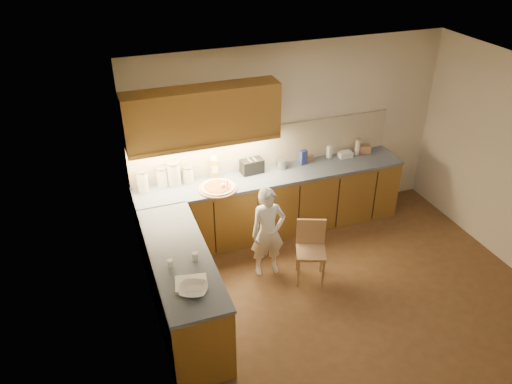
% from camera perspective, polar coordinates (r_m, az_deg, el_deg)
% --- Properties ---
extents(room, '(4.54, 4.50, 2.62)m').
position_cam_1_polar(room, '(5.26, 12.74, 1.57)').
color(room, '#52341C').
rests_on(room, ground).
extents(l_counter, '(3.77, 2.62, 0.92)m').
position_cam_1_polar(l_counter, '(6.50, -1.16, -4.07)').
color(l_counter, olive).
rests_on(l_counter, ground).
extents(backsplash, '(3.75, 0.02, 0.58)m').
position_cam_1_polar(backsplash, '(6.89, 1.12, 5.25)').
color(backsplash, beige).
rests_on(backsplash, l_counter).
extents(upper_cabinets, '(1.95, 0.36, 0.73)m').
position_cam_1_polar(upper_cabinets, '(6.25, -6.12, 8.72)').
color(upper_cabinets, olive).
rests_on(upper_cabinets, ground).
extents(pizza_on_board, '(0.50, 0.50, 0.20)m').
position_cam_1_polar(pizza_on_board, '(6.43, -4.37, 0.50)').
color(pizza_on_board, tan).
rests_on(pizza_on_board, l_counter).
extents(child, '(0.45, 0.31, 1.21)m').
position_cam_1_polar(child, '(6.17, 1.38, -4.62)').
color(child, white).
rests_on(child, ground).
extents(wooden_chair, '(0.46, 0.46, 0.79)m').
position_cam_1_polar(wooden_chair, '(6.21, 6.28, -6.18)').
color(wooden_chair, tan).
rests_on(wooden_chair, ground).
extents(mixing_bowl, '(0.36, 0.36, 0.07)m').
position_cam_1_polar(mixing_bowl, '(4.86, -7.16, -11.03)').
color(mixing_bowl, white).
rests_on(mixing_bowl, l_counter).
extents(canister_a, '(0.15, 0.15, 0.30)m').
position_cam_1_polar(canister_a, '(6.47, -12.85, 1.24)').
color(canister_a, silver).
rests_on(canister_a, l_counter).
extents(canister_b, '(0.15, 0.15, 0.27)m').
position_cam_1_polar(canister_b, '(6.56, -10.70, 1.76)').
color(canister_b, white).
rests_on(canister_b, l_counter).
extents(canister_c, '(0.18, 0.18, 0.33)m').
position_cam_1_polar(canister_c, '(6.53, -9.36, 2.10)').
color(canister_c, beige).
rests_on(canister_c, l_counter).
extents(canister_d, '(0.15, 0.15, 0.24)m').
position_cam_1_polar(canister_d, '(6.59, -7.78, 2.03)').
color(canister_d, white).
rests_on(canister_d, l_counter).
extents(oil_jug, '(0.12, 0.10, 0.31)m').
position_cam_1_polar(oil_jug, '(6.66, -4.79, 2.77)').
color(oil_jug, gold).
rests_on(oil_jug, l_counter).
extents(toaster, '(0.32, 0.20, 0.20)m').
position_cam_1_polar(toaster, '(6.78, -0.47, 2.98)').
color(toaster, black).
rests_on(toaster, l_counter).
extents(steel_pot, '(0.17, 0.17, 0.13)m').
position_cam_1_polar(steel_pot, '(6.92, 2.88, 3.27)').
color(steel_pot, '#A9A9AE').
rests_on(steel_pot, l_counter).
extents(blue_box, '(0.12, 0.09, 0.21)m').
position_cam_1_polar(blue_box, '(7.03, 5.41, 3.98)').
color(blue_box, navy).
rests_on(blue_box, l_counter).
extents(card_box_a, '(0.13, 0.10, 0.09)m').
position_cam_1_polar(card_box_a, '(7.14, 6.03, 3.86)').
color(card_box_a, tan).
rests_on(card_box_a, l_counter).
extents(white_bottle, '(0.08, 0.08, 0.18)m').
position_cam_1_polar(white_bottle, '(7.26, 8.38, 4.54)').
color(white_bottle, white).
rests_on(white_bottle, l_counter).
extents(flat_pack, '(0.20, 0.14, 0.08)m').
position_cam_1_polar(flat_pack, '(7.34, 10.15, 4.25)').
color(flat_pack, white).
rests_on(flat_pack, l_counter).
extents(tall_jar, '(0.08, 0.08, 0.25)m').
position_cam_1_polar(tall_jar, '(7.40, 11.54, 5.10)').
color(tall_jar, silver).
rests_on(tall_jar, l_counter).
extents(card_box_b, '(0.19, 0.17, 0.13)m').
position_cam_1_polar(card_box_b, '(7.50, 12.29, 4.82)').
color(card_box_b, '#A87A5A').
rests_on(card_box_b, l_counter).
extents(dough_cloth, '(0.35, 0.30, 0.02)m').
position_cam_1_polar(dough_cloth, '(4.97, -7.43, -10.28)').
color(dough_cloth, white).
rests_on(dough_cloth, l_counter).
extents(spice_jar_a, '(0.07, 0.07, 0.08)m').
position_cam_1_polar(spice_jar_a, '(5.19, -9.77, -8.03)').
color(spice_jar_a, silver).
rests_on(spice_jar_a, l_counter).
extents(spice_jar_b, '(0.09, 0.09, 0.09)m').
position_cam_1_polar(spice_jar_b, '(5.24, -6.96, -7.32)').
color(spice_jar_b, white).
rests_on(spice_jar_b, l_counter).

